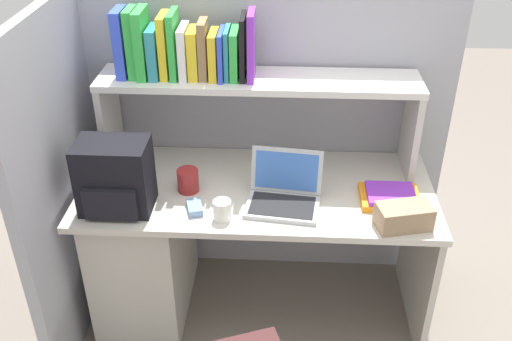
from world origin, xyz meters
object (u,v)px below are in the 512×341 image
object	(u,v)px
laptop	(284,193)
tissue_box	(404,216)
computer_mouse	(195,208)
backpack	(115,178)
snack_canister	(188,180)
paper_cup	(222,210)

from	to	relation	value
laptop	tissue_box	distance (m)	0.51
laptop	computer_mouse	world-z (taller)	laptop
laptop	tissue_box	size ratio (longest dim) A/B	1.54
backpack	laptop	bearing A→B (deg)	5.84
backpack	tissue_box	xyz separation A→B (m)	(1.20, -0.07, -0.10)
computer_mouse	snack_canister	xyz separation A→B (m)	(-0.05, 0.16, 0.04)
paper_cup	snack_canister	size ratio (longest dim) A/B	0.84
backpack	tissue_box	distance (m)	1.20
snack_canister	tissue_box	bearing A→B (deg)	-13.45
backpack	computer_mouse	xyz separation A→B (m)	(0.33, -0.01, -0.14)
laptop	paper_cup	size ratio (longest dim) A/B	3.86
laptop	tissue_box	xyz separation A→B (m)	(0.49, -0.14, -0.00)
laptop	paper_cup	bearing A→B (deg)	-152.82
computer_mouse	tissue_box	distance (m)	0.87
laptop	computer_mouse	distance (m)	0.39
computer_mouse	laptop	bearing A→B (deg)	-3.57
computer_mouse	tissue_box	size ratio (longest dim) A/B	0.47
computer_mouse	backpack	bearing A→B (deg)	162.91
paper_cup	snack_canister	bearing A→B (deg)	130.19
computer_mouse	snack_canister	world-z (taller)	snack_canister
tissue_box	backpack	bearing A→B (deg)	162.92
backpack	paper_cup	world-z (taller)	backpack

